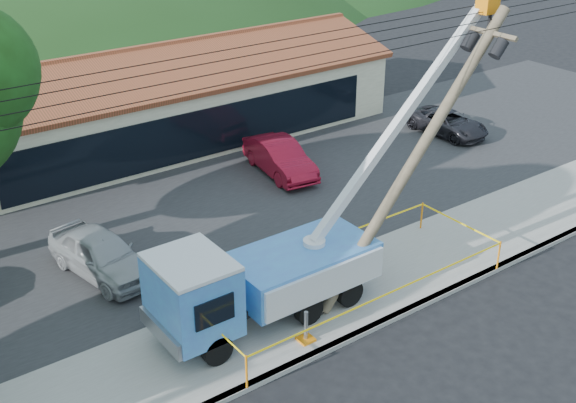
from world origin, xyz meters
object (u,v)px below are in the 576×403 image
(utility_truck, at_px, (263,273))
(car_dark, at_px, (446,136))
(leaning_pole, at_px, (424,145))
(car_red, at_px, (280,175))
(car_silver, at_px, (104,276))

(utility_truck, height_order, car_dark, utility_truck)
(leaning_pole, height_order, car_red, leaning_pole)
(car_dark, bearing_deg, utility_truck, -157.30)
(utility_truck, relative_size, car_silver, 2.76)
(leaning_pole, distance_m, car_red, 10.54)
(utility_truck, distance_m, car_red, 10.88)
(car_silver, bearing_deg, car_dark, -4.17)
(leaning_pole, distance_m, car_silver, 11.38)
(utility_truck, xyz_separation_m, car_dark, (16.08, 7.45, -1.69))
(car_silver, height_order, car_red, car_silver)
(car_silver, height_order, car_dark, car_silver)
(utility_truck, bearing_deg, leaning_pole, -9.19)
(utility_truck, xyz_separation_m, car_red, (6.64, 8.45, -1.69))
(car_red, bearing_deg, car_dark, 1.83)
(car_silver, bearing_deg, utility_truck, -71.72)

